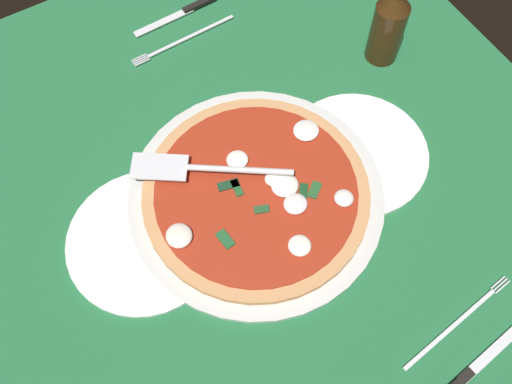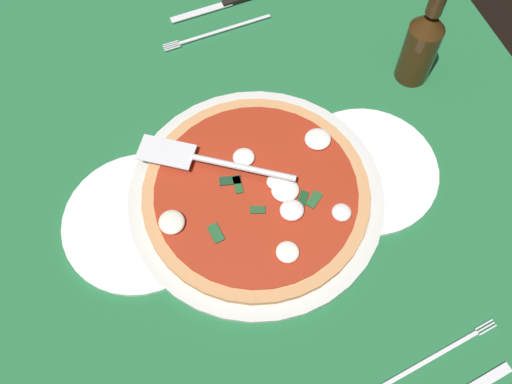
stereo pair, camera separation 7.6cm
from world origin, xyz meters
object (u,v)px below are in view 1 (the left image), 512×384
Objects in this scene: pizza_server at (206,169)px; place_setting_near at (184,27)px; place_setting_far at (465,348)px; pizza at (257,193)px; beer_bottle at (390,21)px; dinner_plate_left at (357,153)px; dinner_plate_right at (145,241)px.

pizza_server is 33.24cm from place_setting_near.
place_setting_near is at bearing 87.77° from place_setting_far.
pizza is 37.16cm from place_setting_far.
pizza is 1.59× the size of beer_bottle.
dinner_plate_left is at bearing 73.74° from place_setting_far.
place_setting_near is (11.60, -38.87, -0.15)cm from dinner_plate_left.
dinner_plate_right is 48.52cm from place_setting_far.
place_setting_near is at bearing -99.89° from pizza.
pizza is 37.07cm from beer_bottle.
dinner_plate_right is at bearing -5.85° from dinner_plate_left.
place_setting_far is at bearing 110.12° from pizza.
place_setting_far is at bearing 80.90° from dinner_plate_left.
dinner_plate_left is 0.66× the size of pizza.
place_setting_far is at bearing 92.93° from place_setting_near.
pizza is at bearing 172.75° from dinner_plate_right.
dinner_plate_left is 25.02cm from pizza_server.
place_setting_near and place_setting_far have the same top height.
pizza_server is (23.38, -8.04, 3.78)cm from dinner_plate_left.
place_setting_near is (-24.92, -35.13, -0.15)cm from dinner_plate_right.
dinner_plate_left is 33.89cm from place_setting_far.
beer_bottle is at bearing -167.99° from dinner_plate_right.
dinner_plate_left is 18.25cm from pizza.
place_setting_near is 1.03× the size of place_setting_far.
place_setting_near is at bearing -76.83° from pizza_server.
place_setting_far is (-6.24, 72.32, 0.01)cm from place_setting_near.
place_setting_far is at bearing 147.57° from pizza_server.
beer_bottle is (-33.90, -13.46, 6.63)cm from pizza.
beer_bottle reaches higher than dinner_plate_left.
place_setting_near is (-6.53, -37.46, -1.63)cm from pizza.
dinner_plate_right is 1.07× the size of beer_bottle.
dinner_plate_right is at bearing -7.25° from pizza.
dinner_plate_right is 1.12× the size of place_setting_far.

